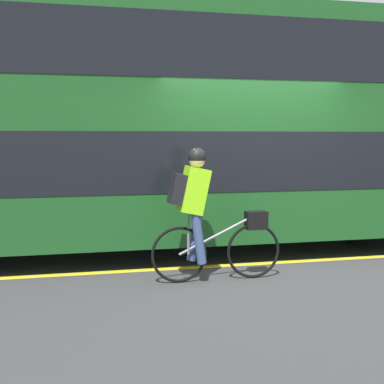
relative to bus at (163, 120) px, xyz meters
name	(u,v)px	position (x,y,z in m)	size (l,w,h in m)	color
ground_plane	(257,268)	(1.01, -1.42, -1.99)	(80.00, 80.00, 0.00)	#38383A
road_center_line	(251,264)	(1.01, -1.19, -1.98)	(50.00, 0.14, 0.01)	yellow
sidewalk_curb	(175,209)	(1.01, 4.15, -1.93)	(60.00, 2.19, 0.12)	gray
building_facade	(164,20)	(1.01, 5.40, 2.63)	(60.00, 0.30, 9.23)	#9E9EA3
bus	(163,120)	(0.00, 0.00, 0.00)	(10.71, 2.59, 3.57)	black
cyclist_on_bike	(203,210)	(0.15, -1.87, -1.12)	(1.62, 0.32, 1.62)	black
street_sign_post	(0,146)	(-2.80, 4.04, -0.44)	(0.36, 0.09, 2.56)	#59595B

